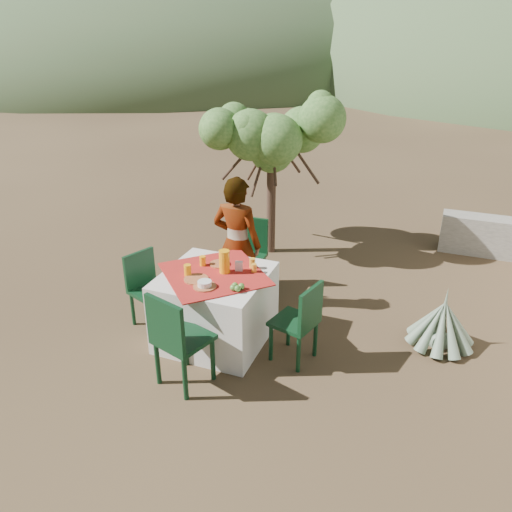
{
  "coord_description": "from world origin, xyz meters",
  "views": [
    {
      "loc": [
        2.23,
        -3.91,
        3.01
      ],
      "look_at": [
        0.53,
        0.46,
        0.83
      ],
      "focal_mm": 35.0,
      "sensor_mm": 36.0,
      "label": 1
    }
  ],
  "objects_px": {
    "table": "(216,307)",
    "person": "(237,244)",
    "chair_far": "(248,252)",
    "chair_near": "(177,337)",
    "chair_right": "(301,320)",
    "agave": "(442,324)",
    "shrub_tree": "(278,144)",
    "chair_left": "(147,285)",
    "juice_pitcher": "(224,262)"
  },
  "relations": [
    {
      "from": "chair_far",
      "to": "chair_left",
      "type": "xyz_separation_m",
      "value": [
        -0.73,
        -1.11,
        -0.05
      ]
    },
    {
      "from": "chair_far",
      "to": "agave",
      "type": "xyz_separation_m",
      "value": [
        2.29,
        -0.42,
        -0.26
      ]
    },
    {
      "from": "table",
      "to": "chair_near",
      "type": "height_order",
      "value": "chair_near"
    },
    {
      "from": "chair_left",
      "to": "agave",
      "type": "height_order",
      "value": "chair_left"
    },
    {
      "from": "table",
      "to": "chair_near",
      "type": "distance_m",
      "value": 0.83
    },
    {
      "from": "chair_near",
      "to": "chair_far",
      "type": "bearing_deg",
      "value": -69.62
    },
    {
      "from": "agave",
      "to": "chair_near",
      "type": "bearing_deg",
      "value": -144.78
    },
    {
      "from": "chair_near",
      "to": "chair_right",
      "type": "height_order",
      "value": "chair_near"
    },
    {
      "from": "chair_right",
      "to": "agave",
      "type": "bearing_deg",
      "value": 136.41
    },
    {
      "from": "shrub_tree",
      "to": "chair_right",
      "type": "bearing_deg",
      "value": -65.89
    },
    {
      "from": "chair_far",
      "to": "chair_right",
      "type": "bearing_deg",
      "value": -50.55
    },
    {
      "from": "chair_left",
      "to": "chair_right",
      "type": "xyz_separation_m",
      "value": [
        1.75,
        -0.08,
        0.01
      ]
    },
    {
      "from": "chair_right",
      "to": "shrub_tree",
      "type": "distance_m",
      "value": 2.87
    },
    {
      "from": "agave",
      "to": "chair_left",
      "type": "bearing_deg",
      "value": -166.96
    },
    {
      "from": "chair_left",
      "to": "chair_far",
      "type": "bearing_deg",
      "value": -12.35
    },
    {
      "from": "chair_far",
      "to": "shrub_tree",
      "type": "relative_size",
      "value": 0.46
    },
    {
      "from": "table",
      "to": "agave",
      "type": "bearing_deg",
      "value": 18.17
    },
    {
      "from": "table",
      "to": "shrub_tree",
      "type": "xyz_separation_m",
      "value": [
        -0.16,
        2.37,
        1.18
      ]
    },
    {
      "from": "chair_far",
      "to": "juice_pitcher",
      "type": "xyz_separation_m",
      "value": [
        0.18,
        -1.07,
        0.38
      ]
    },
    {
      "from": "table",
      "to": "chair_near",
      "type": "bearing_deg",
      "value": -88.85
    },
    {
      "from": "chair_far",
      "to": "shrub_tree",
      "type": "bearing_deg",
      "value": 92.1
    },
    {
      "from": "table",
      "to": "chair_far",
      "type": "distance_m",
      "value": 1.15
    },
    {
      "from": "table",
      "to": "chair_right",
      "type": "height_order",
      "value": "chair_right"
    },
    {
      "from": "person",
      "to": "agave",
      "type": "xyz_separation_m",
      "value": [
        2.25,
        0.01,
        -0.53
      ]
    },
    {
      "from": "chair_right",
      "to": "chair_near",
      "type": "bearing_deg",
      "value": -35.08
    },
    {
      "from": "chair_near",
      "to": "chair_right",
      "type": "bearing_deg",
      "value": -122.96
    },
    {
      "from": "agave",
      "to": "juice_pitcher",
      "type": "xyz_separation_m",
      "value": [
        -2.11,
        -0.66,
        0.63
      ]
    },
    {
      "from": "chair_left",
      "to": "juice_pitcher",
      "type": "xyz_separation_m",
      "value": [
        0.91,
        0.04,
        0.42
      ]
    },
    {
      "from": "chair_left",
      "to": "shrub_tree",
      "type": "relative_size",
      "value": 0.42
    },
    {
      "from": "chair_right",
      "to": "person",
      "type": "distance_m",
      "value": 1.29
    },
    {
      "from": "chair_far",
      "to": "juice_pitcher",
      "type": "bearing_deg",
      "value": -81.45
    },
    {
      "from": "table",
      "to": "chair_right",
      "type": "distance_m",
      "value": 0.93
    },
    {
      "from": "chair_far",
      "to": "chair_near",
      "type": "distance_m",
      "value": 1.95
    },
    {
      "from": "table",
      "to": "person",
      "type": "height_order",
      "value": "person"
    },
    {
      "from": "chair_near",
      "to": "agave",
      "type": "xyz_separation_m",
      "value": [
        2.18,
        1.54,
        -0.28
      ]
    },
    {
      "from": "agave",
      "to": "juice_pitcher",
      "type": "relative_size",
      "value": 3.11
    },
    {
      "from": "person",
      "to": "agave",
      "type": "relative_size",
      "value": 2.13
    },
    {
      "from": "chair_near",
      "to": "agave",
      "type": "distance_m",
      "value": 2.68
    },
    {
      "from": "table",
      "to": "person",
      "type": "relative_size",
      "value": 0.83
    },
    {
      "from": "person",
      "to": "juice_pitcher",
      "type": "height_order",
      "value": "person"
    },
    {
      "from": "chair_far",
      "to": "chair_left",
      "type": "height_order",
      "value": "chair_far"
    },
    {
      "from": "chair_left",
      "to": "shrub_tree",
      "type": "height_order",
      "value": "shrub_tree"
    },
    {
      "from": "chair_near",
      "to": "person",
      "type": "xyz_separation_m",
      "value": [
        -0.08,
        1.53,
        0.26
      ]
    },
    {
      "from": "table",
      "to": "chair_right",
      "type": "bearing_deg",
      "value": -3.58
    },
    {
      "from": "chair_right",
      "to": "shrub_tree",
      "type": "relative_size",
      "value": 0.43
    },
    {
      "from": "chair_near",
      "to": "person",
      "type": "bearing_deg",
      "value": -70.11
    },
    {
      "from": "person",
      "to": "chair_left",
      "type": "bearing_deg",
      "value": 43.93
    },
    {
      "from": "chair_left",
      "to": "agave",
      "type": "relative_size",
      "value": 1.12
    },
    {
      "from": "table",
      "to": "person",
      "type": "bearing_deg",
      "value": 94.72
    },
    {
      "from": "table",
      "to": "person",
      "type": "distance_m",
      "value": 0.82
    }
  ]
}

